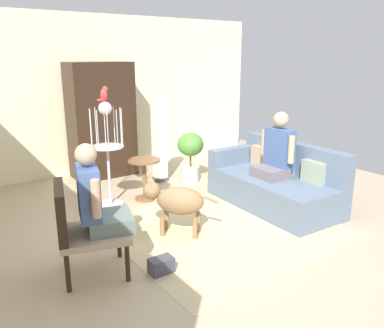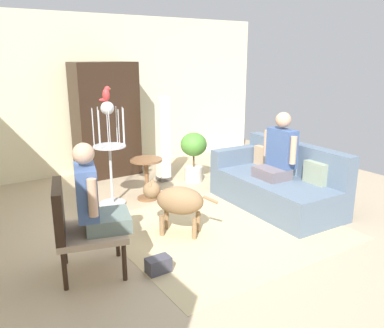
% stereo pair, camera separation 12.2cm
% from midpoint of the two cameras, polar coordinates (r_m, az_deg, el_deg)
% --- Properties ---
extents(ground_plane, '(7.50, 7.50, 0.00)m').
position_cam_midpoint_polar(ground_plane, '(4.76, 3.29, -9.34)').
color(ground_plane, tan).
extents(back_wall, '(6.42, 0.12, 2.66)m').
position_cam_midpoint_polar(back_wall, '(7.16, -12.13, 9.83)').
color(back_wall, beige).
rests_on(back_wall, ground).
extents(area_rug, '(2.49, 2.26, 0.01)m').
position_cam_midpoint_polar(area_rug, '(4.77, 5.46, -9.29)').
color(area_rug, '#C6B284').
rests_on(area_rug, ground).
extents(couch, '(0.98, 1.85, 0.84)m').
position_cam_midpoint_polar(couch, '(5.51, 12.81, -2.84)').
color(couch, slate).
rests_on(couch, ground).
extents(armchair, '(0.75, 0.72, 0.90)m').
position_cam_midpoint_polar(armchair, '(3.77, -15.45, -8.32)').
color(armchair, black).
rests_on(armchair, ground).
extents(person_on_couch, '(0.44, 0.58, 0.87)m').
position_cam_midpoint_polar(person_on_couch, '(5.33, 13.08, 1.70)').
color(person_on_couch, slate).
extents(person_on_armchair, '(0.56, 0.57, 0.83)m').
position_cam_midpoint_polar(person_on_armchair, '(3.69, -13.12, -4.78)').
color(person_on_armchair, slate).
extents(round_end_table, '(0.46, 0.46, 0.59)m').
position_cam_midpoint_polar(round_end_table, '(5.59, -5.96, -1.43)').
color(round_end_table, brown).
rests_on(round_end_table, ground).
extents(dog, '(0.65, 0.68, 0.63)m').
position_cam_midpoint_polar(dog, '(4.49, -1.49, -5.25)').
color(dog, olive).
rests_on(dog, ground).
extents(bird_cage_stand, '(0.43, 0.43, 1.42)m').
position_cam_midpoint_polar(bird_cage_stand, '(5.36, -11.17, 2.00)').
color(bird_cage_stand, silver).
rests_on(bird_cage_stand, ground).
extents(parrot, '(0.17, 0.10, 0.19)m').
position_cam_midpoint_polar(parrot, '(5.24, -11.65, 9.87)').
color(parrot, red).
rests_on(parrot, bird_cage_stand).
extents(potted_plant, '(0.42, 0.42, 0.80)m').
position_cam_midpoint_polar(potted_plant, '(6.33, 0.80, 1.84)').
color(potted_plant, beige).
rests_on(potted_plant, ground).
extents(column_lamp, '(0.20, 0.20, 1.37)m').
position_cam_midpoint_polar(column_lamp, '(6.35, -3.67, 3.50)').
color(column_lamp, '#4C4742').
rests_on(column_lamp, ground).
extents(armoire_cabinet, '(1.02, 0.56, 1.89)m').
position_cam_midpoint_polar(armoire_cabinet, '(6.77, -11.87, 6.24)').
color(armoire_cabinet, black).
rests_on(armoire_cabinet, ground).
extents(handbag, '(0.23, 0.14, 0.15)m').
position_cam_midpoint_polar(handbag, '(3.86, -3.95, -14.38)').
color(handbag, '#3F3F4C').
rests_on(handbag, ground).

